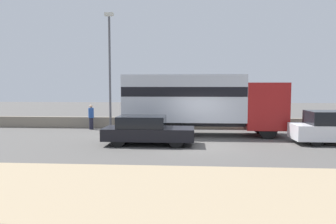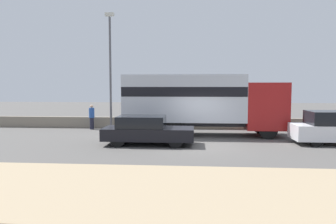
{
  "view_description": "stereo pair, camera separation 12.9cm",
  "coord_description": "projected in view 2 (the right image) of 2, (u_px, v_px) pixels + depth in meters",
  "views": [
    {
      "loc": [
        -0.3,
        -15.45,
        2.81
      ],
      "look_at": [
        -1.55,
        1.53,
        1.45
      ],
      "focal_mm": 35.0,
      "sensor_mm": 36.0,
      "label": 1
    },
    {
      "loc": [
        -0.17,
        -15.44,
        2.81
      ],
      "look_at": [
        -1.55,
        1.53,
        1.45
      ],
      "focal_mm": 35.0,
      "sensor_mm": 36.0,
      "label": 2
    }
  ],
  "objects": [
    {
      "name": "ground_plane",
      "position": [
        198.0,
        145.0,
        15.55
      ],
      "size": [
        80.0,
        80.0,
        0.0
      ],
      "primitive_type": "plane",
      "color": "#514F4C"
    },
    {
      "name": "dirt_shoulder_foreground",
      "position": [
        200.0,
        190.0,
        8.78
      ],
      "size": [
        60.0,
        5.06,
        0.04
      ],
      "color": "#9E896B",
      "rests_on": "ground_plane"
    },
    {
      "name": "stone_wall_backdrop",
      "position": [
        197.0,
        123.0,
        21.36
      ],
      "size": [
        60.0,
        0.35,
        0.74
      ],
      "color": "gray",
      "rests_on": "ground_plane"
    },
    {
      "name": "street_lamp",
      "position": [
        110.0,
        63.0,
        20.79
      ],
      "size": [
        0.56,
        0.28,
        7.39
      ],
      "color": "#4C4C51",
      "rests_on": "ground_plane"
    },
    {
      "name": "box_truck",
      "position": [
        200.0,
        100.0,
        18.5
      ],
      "size": [
        8.96,
        2.49,
        3.42
      ],
      "color": "maroon",
      "rests_on": "ground_plane"
    },
    {
      "name": "car_hatchback",
      "position": [
        147.0,
        130.0,
        15.61
      ],
      "size": [
        4.3,
        1.72,
        1.38
      ],
      "color": "black",
      "rests_on": "ground_plane"
    },
    {
      "name": "pedestrian",
      "position": [
        92.0,
        117.0,
        21.18
      ],
      "size": [
        0.35,
        0.35,
        1.59
      ],
      "color": "#1E1E2D",
      "rests_on": "ground_plane"
    }
  ]
}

